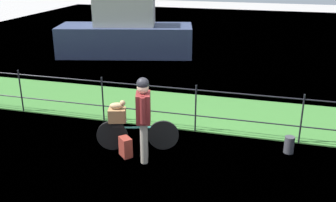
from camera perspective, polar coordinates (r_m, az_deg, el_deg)
The scene contains 11 objects.
ground_plane at distance 6.99m, azimuth 0.39°, elevation -11.58°, with size 60.00×60.00×0.00m, color #9E9993.
grass_strip at distance 9.88m, azimuth 5.43°, elevation -1.61°, with size 27.00×2.40×0.03m, color #38702D.
harbor_water at distance 16.04m, azimuth 9.67°, elevation 6.78°, with size 30.00×30.00×0.00m, color #60849E.
iron_fence at distance 8.56m, azimuth 4.13°, elevation -0.56°, with size 18.04×0.04×1.10m.
bicycle_main at distance 7.87m, azimuth -4.65°, elevation -4.97°, with size 1.62×0.52×0.63m.
wooden_crate at distance 7.73m, azimuth -7.55°, elevation -2.08°, with size 0.34×0.26×0.27m, color olive.
terrier_dog at distance 7.65m, azimuth -7.44°, elevation -0.62°, with size 0.32×0.21×0.18m.
cyclist_person at distance 7.18m, azimuth -3.66°, elevation -1.70°, with size 0.36×0.52×1.68m.
backpack_on_paving at distance 7.70m, azimuth -6.31°, elevation -6.78°, with size 0.28×0.18×0.40m, color maroon.
mooring_bollard at distance 8.16m, azimuth 17.52°, elevation -6.20°, with size 0.20×0.20×0.35m, color #38383D.
moored_boat_near at distance 15.72m, azimuth -6.34°, elevation 10.21°, with size 5.59×3.10×4.22m.
Camera 1 is at (1.54, -5.72, 3.70)m, focal length 41.13 mm.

